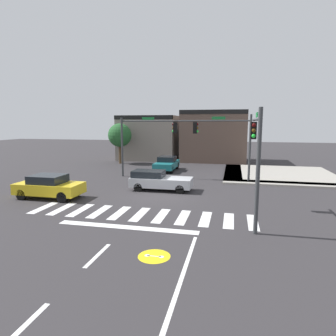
% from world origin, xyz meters
% --- Properties ---
extents(ground_plane, '(120.00, 120.00, 0.00)m').
position_xyz_m(ground_plane, '(0.00, 0.00, 0.00)').
color(ground_plane, '#302D30').
extents(crosswalk_near, '(12.11, 2.43, 0.01)m').
position_xyz_m(crosswalk_near, '(0.00, -4.50, 0.00)').
color(crosswalk_near, silver).
rests_on(crosswalk_near, ground_plane).
extents(lane_markings, '(6.80, 18.75, 0.01)m').
position_xyz_m(lane_markings, '(1.16, -11.43, 0.00)').
color(lane_markings, white).
rests_on(lane_markings, ground_plane).
extents(bike_detector_marking, '(1.20, 1.20, 0.01)m').
position_xyz_m(bike_detector_marking, '(2.06, -9.13, 0.00)').
color(bike_detector_marking, yellow).
rests_on(bike_detector_marking, ground_plane).
extents(curb_corner_northeast, '(10.00, 10.60, 0.15)m').
position_xyz_m(curb_corner_northeast, '(8.49, 9.42, 0.07)').
color(curb_corner_northeast, '#9E998E').
rests_on(curb_corner_northeast, ground_plane).
extents(storefront_row, '(16.28, 6.56, 6.37)m').
position_xyz_m(storefront_row, '(-1.81, 19.10, 3.06)').
color(storefront_row, gray).
rests_on(storefront_row, ground_plane).
extents(traffic_signal_northeast, '(5.76, 0.32, 5.51)m').
position_xyz_m(traffic_signal_northeast, '(3.98, 5.54, 3.81)').
color(traffic_signal_northeast, '#383A3D').
rests_on(traffic_signal_northeast, ground_plane).
extents(traffic_signal_northwest, '(5.59, 0.32, 5.34)m').
position_xyz_m(traffic_signal_northwest, '(-2.85, 6.02, 3.77)').
color(traffic_signal_northwest, '#383A3D').
rests_on(traffic_signal_northwest, ground_plane).
extents(traffic_signal_southeast, '(0.32, 4.78, 5.48)m').
position_xyz_m(traffic_signal_southeast, '(5.81, -4.20, 3.75)').
color(traffic_signal_southeast, '#383A3D').
rests_on(traffic_signal_southeast, ground_plane).
extents(car_silver, '(4.41, 1.77, 1.41)m').
position_xyz_m(car_silver, '(-0.47, 1.26, 0.72)').
color(car_silver, '#B7BABF').
rests_on(car_silver, ground_plane).
extents(car_yellow, '(4.22, 1.92, 1.52)m').
position_xyz_m(car_yellow, '(-6.80, -2.48, 0.78)').
color(car_yellow, gold).
rests_on(car_yellow, ground_plane).
extents(car_teal, '(1.90, 4.25, 1.45)m').
position_xyz_m(car_teal, '(-1.84, 9.96, 0.74)').
color(car_teal, '#196B70').
rests_on(car_teal, ground_plane).
extents(roadside_tree, '(2.79, 2.79, 4.80)m').
position_xyz_m(roadside_tree, '(-8.50, 14.00, 3.37)').
color(roadside_tree, '#4C3823').
rests_on(roadside_tree, ground_plane).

